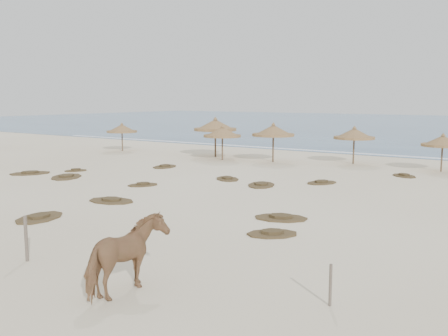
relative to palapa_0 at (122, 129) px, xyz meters
The scene contains 24 objects.
ground 24.05m from the palapa_0, 43.92° to the right, with size 160.00×160.00×0.00m, color beige.
foam_line 19.74m from the palapa_0, 28.47° to the left, with size 70.00×0.60×0.01m, color white.
palapa_0 is the anchor object (origin of this frame).
palapa_1 9.15m from the palapa_0, ahead, with size 4.18×4.18×3.11m.
palapa_2 10.70m from the palapa_0, ahead, with size 3.55×3.55×2.60m.
palapa_3 14.30m from the palapa_0, ahead, with size 3.95×3.95×2.83m.
palapa_4 19.63m from the palapa_0, ahead, with size 3.10×3.10×2.65m.
palapa_5 25.33m from the palapa_0, ahead, with size 3.02×3.02×2.41m.
horse 32.28m from the palapa_0, 44.36° to the right, with size 0.97×2.14×1.81m, color #8D5E40.
fence_post_near 29.46m from the palapa_0, 49.67° to the right, with size 0.10×0.10×1.30m, color brown.
fence_post_far 34.17m from the palapa_0, 37.03° to the right, with size 0.07×0.07×0.95m, color brown.
scrub_0 13.51m from the palapa_0, 68.63° to the right, with size 2.52×2.79×0.16m.
scrub_1 14.55m from the palapa_0, 57.26° to the right, with size 2.77×2.97×0.16m.
scrub_2 17.78m from the palapa_0, 41.18° to the right, with size 1.72×1.91×0.16m.
scrub_3 20.28m from the palapa_0, 23.99° to the right, with size 2.02×2.45×0.16m.
scrub_4 26.72m from the palapa_0, 31.83° to the right, with size 2.37×1.98×0.16m.
scrub_6 11.38m from the palapa_0, 30.45° to the right, with size 1.66×2.25×0.16m.
scrub_7 21.65m from the palapa_0, 15.56° to the right, with size 1.84×2.12×0.16m.
scrub_8 12.08m from the palapa_0, 58.46° to the right, with size 1.44×1.65×0.16m.
scrub_9 21.56m from the palapa_0, 45.86° to the right, with size 2.36×1.76×0.16m.
scrub_10 23.91m from the palapa_0, ahead, with size 1.96×1.90×0.16m.
scrub_11 24.42m from the palapa_0, 51.86° to the right, with size 1.93×2.45×0.16m.
scrub_12 28.56m from the palapa_0, 34.65° to the right, with size 2.05×2.00×0.16m.
scrub_13 17.70m from the palapa_0, 25.46° to the right, with size 2.19×2.12×0.16m.
Camera 1 is at (13.89, -13.88, 4.53)m, focal length 40.00 mm.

